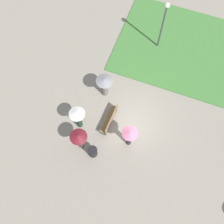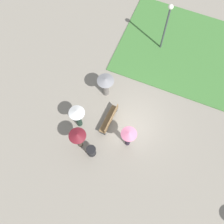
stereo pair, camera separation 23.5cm
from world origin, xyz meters
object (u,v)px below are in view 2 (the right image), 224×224
Objects in this scene: lamp_post at (167,22)px; crowd_person_grey at (106,84)px; park_bench at (110,119)px; crowd_person_maroon at (78,137)px; crowd_person_pink at (129,136)px; crowd_person_white at (77,116)px; trash_bin at (91,151)px.

lamp_post reaches higher than crowd_person_grey.
park_bench is 2.48m from crowd_person_maroon.
crowd_person_grey is at bearing -21.00° from crowd_person_pink.
crowd_person_grey is at bearing 139.42° from crowd_person_white.
crowd_person_maroon is at bearing -59.43° from crowd_person_grey.
crowd_person_grey is 0.93× the size of crowd_person_maroon.
lamp_post is 5.00× the size of trash_bin.
lamp_post is 7.50m from crowd_person_pink.
lamp_post is (-6.54, 1.13, 2.14)m from park_bench.
crowd_person_pink is (0.86, 1.51, 0.95)m from park_bench.
crowd_person_grey reaches higher than trash_bin.
crowd_person_white is at bearing 155.41° from crowd_person_maroon.
crowd_person_pink is 1.00× the size of crowd_person_white.
crowd_person_pink is at bearing 62.95° from crowd_person_maroon.
crowd_person_grey is (-1.78, -1.00, 0.72)m from park_bench.
park_bench is 1.98m from crowd_person_pink.
crowd_person_pink is 3.18m from crowd_person_white.
lamp_post is at bearing 97.43° from crowd_person_grey.
park_bench is at bearing 174.20° from trash_bin.
crowd_person_maroon is (1.16, -2.57, 0.02)m from crowd_person_pink.
trash_bin is at bearing 24.80° from crowd_person_maroon.
crowd_person_grey reaches higher than park_bench.
crowd_person_grey is at bearing 127.65° from crowd_person_maroon.
crowd_person_grey is at bearing -24.06° from lamp_post.
park_bench reaches higher than trash_bin.
crowd_person_maroon reaches higher than park_bench.
crowd_person_white reaches higher than crowd_person_maroon.
crowd_person_white reaches higher than park_bench.
crowd_person_pink is (-1.37, 1.73, 1.02)m from trash_bin.
crowd_person_grey is 3.64m from crowd_person_pink.
park_bench is 0.48× the size of lamp_post.
park_bench is 2.16m from crowd_person_grey.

